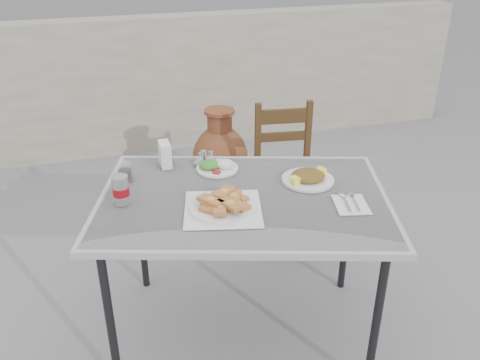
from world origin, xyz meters
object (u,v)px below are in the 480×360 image
object	(u,v)px
salad_rice_plate	(217,166)
cola_glass	(125,173)
cafe_table	(243,206)
chair	(286,172)
terracotta_urn	(220,160)
condiment_caddy	(205,159)
pide_plate	(223,203)
salad_chopped_plate	(308,177)
soda_can	(121,190)
napkin_holder	(165,154)

from	to	relation	value
salad_rice_plate	cola_glass	bearing A→B (deg)	178.24
cafe_table	chair	world-z (taller)	chair
cola_glass	chair	size ratio (longest dim) A/B	0.11
terracotta_urn	chair	bearing A→B (deg)	-61.76
salad_rice_plate	condiment_caddy	distance (m)	0.10
cafe_table	pide_plate	distance (m)	0.18
salad_chopped_plate	terracotta_urn	world-z (taller)	salad_chopped_plate
chair	terracotta_urn	distance (m)	0.64
cola_glass	terracotta_urn	bearing A→B (deg)	54.47
soda_can	cola_glass	xyz separation A→B (m)	(0.04, 0.22, -0.02)
soda_can	chair	distance (m)	1.37
salad_rice_plate	napkin_holder	bearing A→B (deg)	152.50
condiment_caddy	chair	distance (m)	0.86
pide_plate	condiment_caddy	bearing A→B (deg)	85.51
pide_plate	soda_can	world-z (taller)	soda_can
pide_plate	soda_can	distance (m)	0.46
cafe_table	napkin_holder	bearing A→B (deg)	123.72
soda_can	cola_glass	size ratio (longest dim) A/B	1.39
chair	soda_can	bearing A→B (deg)	-138.14
pide_plate	chair	distance (m)	1.19
salad_chopped_plate	condiment_caddy	size ratio (longest dim) A/B	1.93
salad_rice_plate	condiment_caddy	bearing A→B (deg)	114.71
pide_plate	terracotta_urn	xyz separation A→B (m)	(0.38, 1.46, -0.49)
pide_plate	napkin_holder	xyz separation A→B (m)	(-0.16, 0.51, 0.03)
salad_rice_plate	terracotta_urn	distance (m)	1.21
cafe_table	pide_plate	bearing A→B (deg)	-143.83
condiment_caddy	napkin_holder	bearing A→B (deg)	169.28
salad_chopped_plate	napkin_holder	xyz separation A→B (m)	(-0.62, 0.38, 0.04)
pide_plate	salad_rice_plate	distance (m)	0.40
terracotta_urn	napkin_holder	bearing A→B (deg)	-119.77
salad_chopped_plate	cafe_table	bearing A→B (deg)	-172.15
cafe_table	cola_glass	size ratio (longest dim) A/B	16.04
cafe_table	napkin_holder	distance (m)	0.52
pide_plate	salad_chopped_plate	distance (m)	0.48
pide_plate	salad_rice_plate	bearing A→B (deg)	78.83
pide_plate	chair	size ratio (longest dim) A/B	0.45
pide_plate	salad_rice_plate	world-z (taller)	pide_plate
salad_chopped_plate	chair	size ratio (longest dim) A/B	0.28
cafe_table	soda_can	size ratio (longest dim) A/B	11.51
salad_chopped_plate	terracotta_urn	bearing A→B (deg)	93.58
salad_rice_plate	napkin_holder	xyz separation A→B (m)	(-0.24, 0.12, 0.04)
cafe_table	pide_plate	xyz separation A→B (m)	(-0.12, -0.09, 0.09)
pide_plate	cafe_table	bearing A→B (deg)	36.17
salad_rice_plate	cola_glass	world-z (taller)	cola_glass
salad_rice_plate	napkin_holder	world-z (taller)	napkin_holder
soda_can	napkin_holder	size ratio (longest dim) A/B	1.05
cola_glass	chair	world-z (taller)	cola_glass
condiment_caddy	chair	world-z (taller)	chair
cola_glass	condiment_caddy	distance (m)	0.42
napkin_holder	cola_glass	bearing A→B (deg)	-152.30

